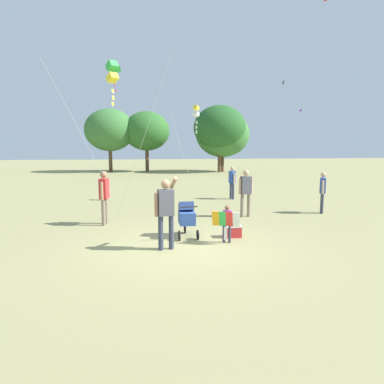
# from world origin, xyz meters

# --- Properties ---
(ground_plane) EXTENTS (120.00, 120.00, 0.00)m
(ground_plane) POSITION_xyz_m (0.00, 0.00, 0.00)
(ground_plane) COLOR #938E5B
(treeline_distant) EXTENTS (33.38, 7.28, 6.56)m
(treeline_distant) POSITION_xyz_m (-6.66, 26.37, 3.97)
(treeline_distant) COLOR brown
(treeline_distant) RESTS_ON ground
(child_with_butterfly_kite) EXTENTS (0.74, 0.49, 1.03)m
(child_with_butterfly_kite) POSITION_xyz_m (1.22, 0.30, 0.62)
(child_with_butterfly_kite) COLOR #33384C
(child_with_butterfly_kite) RESTS_ON ground
(person_adult_flyer) EXTENTS (0.59, 0.61, 1.87)m
(person_adult_flyer) POSITION_xyz_m (-0.45, -0.08, 1.08)
(person_adult_flyer) COLOR #33384C
(person_adult_flyer) RESTS_ON ground
(stroller) EXTENTS (0.56, 1.08, 1.03)m
(stroller) POSITION_xyz_m (0.23, 1.11, 0.61)
(stroller) COLOR black
(stroller) RESTS_ON ground
(kite_adult_black) EXTENTS (2.01, 4.19, 5.52)m
(kite_adult_black) POSITION_xyz_m (-1.96, 3.99, 5.11)
(kite_adult_black) COLOR green
(kite_adult_black) RESTS_ON ground
(kite_orange_delta) EXTENTS (2.80, 2.38, 6.09)m
(kite_orange_delta) POSITION_xyz_m (-2.06, 6.55, 5.75)
(kite_orange_delta) COLOR green
(kite_orange_delta) RESTS_ON ground
(kite_green_novelty) EXTENTS (1.51, 1.73, 4.47)m
(kite_green_novelty) POSITION_xyz_m (1.50, 7.49, 4.15)
(kite_green_novelty) COLOR yellow
(kite_green_novelty) RESTS_ON ground
(distant_kites_cluster) EXTENTS (30.29, 12.02, 9.91)m
(distant_kites_cluster) POSITION_xyz_m (7.25, 21.68, 10.55)
(distant_kites_cluster) COLOR blue
(person_red_shirt) EXTENTS (0.35, 0.47, 1.60)m
(person_red_shirt) POSITION_xyz_m (5.92, 3.87, 0.95)
(person_red_shirt) COLOR #33384C
(person_red_shirt) RESTS_ON ground
(person_sitting_far) EXTENTS (0.29, 0.51, 1.61)m
(person_sitting_far) POSITION_xyz_m (3.37, 7.91, 0.95)
(person_sitting_far) COLOR #33384C
(person_sitting_far) RESTS_ON ground
(person_couple_left) EXTENTS (0.32, 0.57, 1.80)m
(person_couple_left) POSITION_xyz_m (-2.27, 3.03, 1.06)
(person_couple_left) COLOR #7F705B
(person_couple_left) RESTS_ON ground
(person_kid_running) EXTENTS (0.56, 0.28, 1.75)m
(person_kid_running) POSITION_xyz_m (2.75, 3.61, 1.03)
(person_kid_running) COLOR #7F705B
(person_kid_running) RESTS_ON ground
(cooler_box) EXTENTS (0.45, 0.33, 0.35)m
(cooler_box) POSITION_xyz_m (1.55, 0.86, 0.18)
(cooler_box) COLOR red
(cooler_box) RESTS_ON ground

